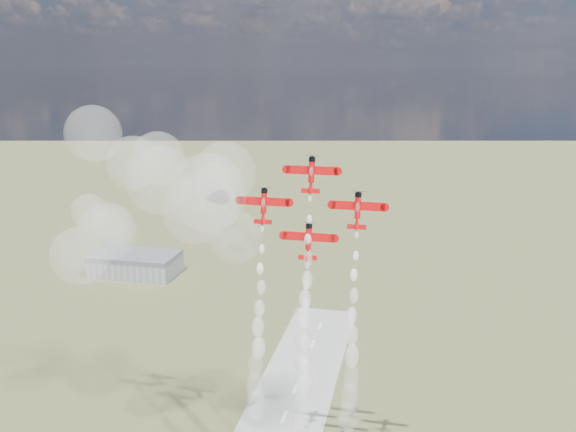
# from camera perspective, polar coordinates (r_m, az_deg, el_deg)

# --- Properties ---
(hangar) EXTENTS (50.00, 28.00, 13.00)m
(hangar) POSITION_cam_1_polar(r_m,az_deg,el_deg) (376.64, -14.07, -4.38)
(hangar) COLOR gray
(hangar) RESTS_ON ground
(plane_lead) EXTENTS (14.02, 4.96, 9.90)m
(plane_lead) POSITION_cam_1_polar(r_m,az_deg,el_deg) (162.66, 2.21, 3.96)
(plane_lead) COLOR red
(plane_lead) RESTS_ON ground
(plane_left) EXTENTS (14.02, 4.96, 9.90)m
(plane_left) POSITION_cam_1_polar(r_m,az_deg,el_deg) (165.24, -2.29, 1.04)
(plane_left) COLOR red
(plane_left) RESTS_ON ground
(plane_right) EXTENTS (14.02, 4.96, 9.90)m
(plane_right) POSITION_cam_1_polar(r_m,az_deg,el_deg) (160.93, 6.53, 0.60)
(plane_right) COLOR red
(plane_right) RESTS_ON ground
(plane_slot) EXTENTS (14.02, 4.96, 9.90)m
(plane_slot) POSITION_cam_1_polar(r_m,az_deg,el_deg) (163.03, 1.92, -2.31)
(plane_slot) COLOR red
(plane_slot) RESTS_ON ground
(smoke_trail_lead) EXTENTS (5.46, 14.02, 50.68)m
(smoke_trail_lead) POSITION_cam_1_polar(r_m,az_deg,el_deg) (167.22, 1.50, -11.75)
(smoke_trail_lead) COLOR white
(smoke_trail_lead) RESTS_ON plane_lead
(smoke_trail_left) EXTENTS (5.59, 13.80, 50.09)m
(smoke_trail_left) POSITION_cam_1_polar(r_m,az_deg,el_deg) (172.14, -2.98, -14.08)
(smoke_trail_left) COLOR white
(smoke_trail_left) RESTS_ON plane_left
(smoke_trail_right) EXTENTS (5.20, 12.81, 51.18)m
(smoke_trail_right) POSITION_cam_1_polar(r_m,az_deg,el_deg) (168.08, 5.83, -14.96)
(smoke_trail_right) COLOR white
(smoke_trail_right) RESTS_ON plane_right
(smoke_trail_slot) EXTENTS (5.19, 13.88, 50.86)m
(smoke_trail_slot) POSITION_cam_1_polar(r_m,az_deg,el_deg) (172.40, 1.28, -17.52)
(smoke_trail_slot) COLOR white
(smoke_trail_slot) RESTS_ON plane_slot
(drifted_smoke_cloud) EXTENTS (64.38, 41.73, 54.54)m
(drifted_smoke_cloud) POSITION_cam_1_polar(r_m,az_deg,el_deg) (182.58, -11.59, 1.68)
(drifted_smoke_cloud) COLOR white
(drifted_smoke_cloud) RESTS_ON ground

